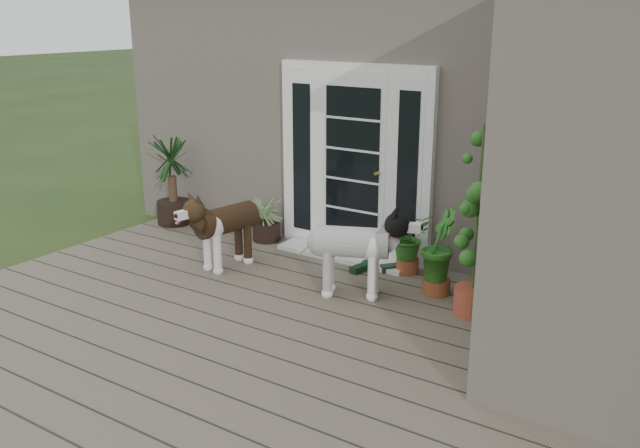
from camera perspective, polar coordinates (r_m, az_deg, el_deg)
The scene contains 14 objects.
deck at distance 6.20m, azimuth -6.15°, elevation -8.93°, with size 6.20×4.60×0.12m, color #6B5B4C.
house_main at distance 9.32m, azimuth 10.48°, elevation 9.35°, with size 7.40×4.00×3.10m, color #665E54.
door_unit at distance 7.65m, azimuth 2.87°, elevation 5.25°, with size 1.90×0.14×2.15m, color white.
door_step at distance 7.78m, azimuth 2.01°, elevation -2.60°, with size 1.60×0.40×0.05m, color white.
brindle_dog at distance 7.43m, azimuth -7.77°, elevation -0.72°, with size 0.40×0.94×0.78m, color #342213, non-canonical shape.
white_dog at distance 6.63m, azimuth 2.67°, elevation -2.74°, with size 0.41×0.96×0.80m, color white, non-canonical shape.
spider_plant at distance 8.28m, azimuth -4.50°, elevation 0.63°, with size 0.57×0.57×0.60m, color #83965C, non-canonical shape.
yucca at distance 9.07m, azimuth -12.25°, elevation 3.71°, with size 0.83×0.83×1.21m, color black, non-canonical shape.
herb_a at distance 7.29m, azimuth 7.35°, elevation -1.93°, with size 0.45×0.45×0.57m, color #1C631E.
herb_b at distance 6.78m, azimuth 9.79°, elevation -3.23°, with size 0.43×0.43×0.64m, color #21621C.
herb_c at distance 6.89m, azimuth 17.83°, elevation -3.80°, with size 0.37×0.37×0.58m, color #275418.
sapling at distance 6.20m, azimuth 13.06°, elevation 0.39°, with size 0.54×0.54×1.83m, color #1C651C, non-canonical shape.
clog_left at distance 7.36m, azimuth 3.41°, elevation -3.63°, with size 0.14×0.30×0.09m, color black, non-canonical shape.
clog_right at distance 7.39m, azimuth 6.14°, elevation -3.58°, with size 0.15×0.32×0.10m, color black, non-canonical shape.
Camera 1 is at (3.58, -3.87, 2.78)m, focal length 38.34 mm.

